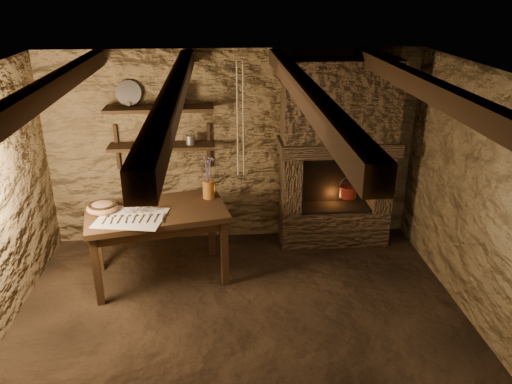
{
  "coord_description": "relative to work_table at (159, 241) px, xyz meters",
  "views": [
    {
      "loc": [
        -0.17,
        -3.88,
        3.08
      ],
      "look_at": [
        0.2,
        0.9,
        1.07
      ],
      "focal_mm": 35.0,
      "sensor_mm": 36.0,
      "label": 1
    }
  ],
  "objects": [
    {
      "name": "shelf_upper",
      "position": [
        0.02,
        0.79,
        1.3
      ],
      "size": [
        1.25,
        0.3,
        0.04
      ],
      "primitive_type": "cube",
      "color": "black",
      "rests_on": "back_wall"
    },
    {
      "name": "hanging_ropes",
      "position": [
        0.92,
        0.0,
        1.35
      ],
      "size": [
        0.08,
        0.08,
        1.2
      ],
      "primitive_type": null,
      "color": "tan",
      "rests_on": "ceiling"
    },
    {
      "name": "beam_mid_left",
      "position": [
        0.37,
        -1.05,
        1.86
      ],
      "size": [
        0.14,
        3.95,
        0.16
      ],
      "primitive_type": "cube",
      "color": "black",
      "rests_on": "ceiling"
    },
    {
      "name": "right_wall",
      "position": [
        3.12,
        -1.05,
        0.75
      ],
      "size": [
        0.04,
        4.0,
        2.4
      ],
      "primitive_type": "cube",
      "color": "brown",
      "rests_on": "floor"
    },
    {
      "name": "rusty_tin",
      "position": [
        -0.13,
        0.79,
        0.91
      ],
      "size": [
        0.12,
        0.12,
        0.09
      ],
      "primitive_type": "cylinder",
      "rotation": [
        0.0,
        0.0,
        -0.39
      ],
      "color": "#5E1D12",
      "rests_on": "shelf_lower"
    },
    {
      "name": "iron_stockpot",
      "position": [
        0.19,
        0.79,
        1.4
      ],
      "size": [
        0.25,
        0.25,
        0.16
      ],
      "primitive_type": "cylinder",
      "rotation": [
        0.0,
        0.0,
        0.16
      ],
      "color": "#2A2826",
      "rests_on": "shelf_upper"
    },
    {
      "name": "drinking_glasses",
      "position": [
        -0.21,
        -0.07,
        0.44
      ],
      "size": [
        0.22,
        0.07,
        0.09
      ],
      "primitive_type": null,
      "color": "white",
      "rests_on": "linen_cloth"
    },
    {
      "name": "shelf_lower",
      "position": [
        0.02,
        0.79,
        0.85
      ],
      "size": [
        1.25,
        0.3,
        0.04
      ],
      "primitive_type": "cube",
      "color": "black",
      "rests_on": "back_wall"
    },
    {
      "name": "beam_far_left",
      "position": [
        -0.63,
        -1.05,
        1.86
      ],
      "size": [
        0.14,
        3.95,
        0.16
      ],
      "primitive_type": "cube",
      "color": "black",
      "rests_on": "ceiling"
    },
    {
      "name": "work_table",
      "position": [
        0.0,
        0.0,
        0.0
      ],
      "size": [
        1.61,
        1.13,
        0.84
      ],
      "rotation": [
        0.0,
        0.0,
        0.21
      ],
      "color": "#362212",
      "rests_on": "floor"
    },
    {
      "name": "hearth",
      "position": [
        2.12,
        0.72,
        0.77
      ],
      "size": [
        1.43,
        0.51,
        2.3
      ],
      "color": "#3D2D1E",
      "rests_on": "floor"
    },
    {
      "name": "red_pot",
      "position": [
        2.28,
        0.67,
        0.25
      ],
      "size": [
        0.23,
        0.21,
        0.54
      ],
      "rotation": [
        0.0,
        0.0,
        0.05
      ],
      "color": "maroon",
      "rests_on": "hearth"
    },
    {
      "name": "linen_cloth",
      "position": [
        -0.23,
        -0.2,
        0.39
      ],
      "size": [
        0.76,
        0.66,
        0.01
      ],
      "primitive_type": "cube",
      "rotation": [
        0.0,
        0.0,
        -0.18
      ],
      "color": "silver",
      "rests_on": "work_table"
    },
    {
      "name": "small_kettle",
      "position": [
        0.36,
        0.79,
        0.92
      ],
      "size": [
        0.18,
        0.15,
        0.16
      ],
      "primitive_type": null,
      "rotation": [
        0.0,
        0.0,
        0.27
      ],
      "color": "#A09F9A",
      "rests_on": "shelf_lower"
    },
    {
      "name": "back_wall",
      "position": [
        0.87,
        0.95,
        0.75
      ],
      "size": [
        4.5,
        0.04,
        2.4
      ],
      "primitive_type": "cube",
      "color": "brown",
      "rests_on": "floor"
    },
    {
      "name": "stoneware_jug",
      "position": [
        0.57,
        0.28,
        0.59
      ],
      "size": [
        0.16,
        0.15,
        0.47
      ],
      "rotation": [
        0.0,
        0.0,
        0.17
      ],
      "color": "#9B591E",
      "rests_on": "work_table"
    },
    {
      "name": "beam_far_right",
      "position": [
        2.37,
        -1.05,
        1.86
      ],
      "size": [
        0.14,
        3.95,
        0.16
      ],
      "primitive_type": "cube",
      "color": "black",
      "rests_on": "ceiling"
    },
    {
      "name": "ceiling",
      "position": [
        0.87,
        -1.05,
        1.95
      ],
      "size": [
        4.5,
        4.0,
        0.04
      ],
      "primitive_type": "cube",
      "color": "black",
      "rests_on": "back_wall"
    },
    {
      "name": "wooden_bowl",
      "position": [
        -0.56,
        0.0,
        0.43
      ],
      "size": [
        0.44,
        0.44,
        0.12
      ],
      "primitive_type": "ellipsoid",
      "rotation": [
        0.0,
        0.0,
        -0.39
      ],
      "color": "#A06E45",
      "rests_on": "work_table"
    },
    {
      "name": "tin_pan",
      "position": [
        -0.32,
        0.89,
        1.46
      ],
      "size": [
        0.29,
        0.13,
        0.29
      ],
      "primitive_type": "cylinder",
      "rotation": [
        1.26,
        0.0,
        -0.0
      ],
      "color": "#A09F9A",
      "rests_on": "shelf_upper"
    },
    {
      "name": "beam_mid_right",
      "position": [
        1.37,
        -1.05,
        1.86
      ],
      "size": [
        0.14,
        3.95,
        0.16
      ],
      "primitive_type": "cube",
      "color": "black",
      "rests_on": "ceiling"
    },
    {
      "name": "pewter_cutlery_row",
      "position": [
        -0.23,
        -0.22,
        0.4
      ],
      "size": [
        0.6,
        0.32,
        0.01
      ],
      "primitive_type": null,
      "rotation": [
        0.0,
        0.0,
        -0.18
      ],
      "color": "#9B988D",
      "rests_on": "linen_cloth"
    },
    {
      "name": "floor",
      "position": [
        0.87,
        -1.05,
        -0.45
      ],
      "size": [
        4.5,
        4.5,
        0.0
      ],
      "primitive_type": "plane",
      "color": "black",
      "rests_on": "ground"
    }
  ]
}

